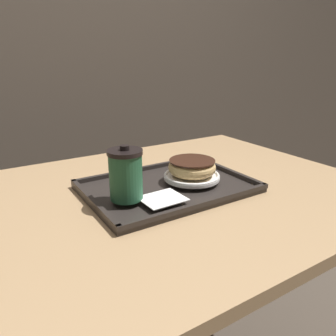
% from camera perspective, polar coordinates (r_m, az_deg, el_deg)
% --- Properties ---
extents(wall_behind, '(8.00, 0.05, 2.40)m').
position_cam_1_polar(wall_behind, '(1.86, -19.22, 21.57)').
color(wall_behind, brown).
rests_on(wall_behind, ground_plane).
extents(cafe_table, '(1.09, 0.85, 0.74)m').
position_cam_1_polar(cafe_table, '(0.98, 0.94, -12.15)').
color(cafe_table, tan).
rests_on(cafe_table, ground_plane).
extents(serving_tray, '(0.44, 0.31, 0.02)m').
position_cam_1_polar(serving_tray, '(0.89, -0.00, -3.44)').
color(serving_tray, '#282321').
rests_on(serving_tray, cafe_table).
extents(napkin_paper, '(0.10, 0.09, 0.00)m').
position_cam_1_polar(napkin_paper, '(0.78, -0.98, -5.33)').
color(napkin_paper, white).
rests_on(napkin_paper, serving_tray).
extents(coffee_cup_front, '(0.08, 0.08, 0.13)m').
position_cam_1_polar(coffee_cup_front, '(0.77, -7.37, -1.11)').
color(coffee_cup_front, '#235638').
rests_on(coffee_cup_front, serving_tray).
extents(plate_with_chocolate_donut, '(0.16, 0.16, 0.01)m').
position_cam_1_polar(plate_with_chocolate_donut, '(0.91, 4.16, -1.39)').
color(plate_with_chocolate_donut, white).
rests_on(plate_with_chocolate_donut, serving_tray).
extents(donut_chocolate_glazed, '(0.13, 0.13, 0.04)m').
position_cam_1_polar(donut_chocolate_glazed, '(0.90, 4.20, 0.23)').
color(donut_chocolate_glazed, '#DBB270').
rests_on(donut_chocolate_glazed, plate_with_chocolate_donut).
extents(spoon, '(0.06, 0.14, 0.01)m').
position_cam_1_polar(spoon, '(0.94, -7.47, -0.99)').
color(spoon, silver).
rests_on(spoon, serving_tray).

